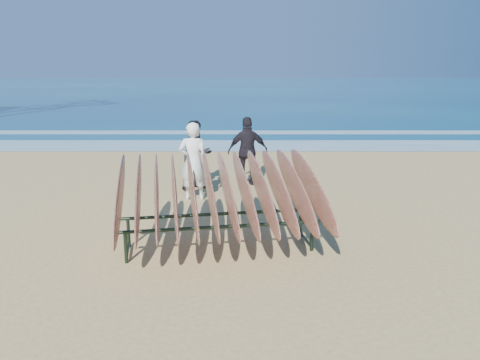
{
  "coord_description": "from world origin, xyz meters",
  "views": [
    {
      "loc": [
        0.0,
        -7.36,
        2.97
      ],
      "look_at": [
        0.0,
        0.8,
        0.95
      ],
      "focal_mm": 35.0,
      "sensor_mm": 36.0,
      "label": 1
    }
  ],
  "objects": [
    {
      "name": "ocean",
      "position": [
        0.0,
        55.0,
        0.01
      ],
      "size": [
        160.0,
        160.0,
        0.0
      ],
      "primitive_type": "plane",
      "color": "navy",
      "rests_on": "ground"
    },
    {
      "name": "person_dark_a",
      "position": [
        -1.05,
        3.73,
        0.84
      ],
      "size": [
        1.03,
        1.0,
        1.68
      ],
      "primitive_type": "imported",
      "rotation": [
        0.0,
        0.0,
        0.65
      ],
      "color": "black",
      "rests_on": "ground"
    },
    {
      "name": "foam_far",
      "position": [
        0.0,
        13.5,
        0.01
      ],
      "size": [
        160.0,
        160.0,
        0.0
      ],
      "primitive_type": "plane",
      "color": "white",
      "rests_on": "ground"
    },
    {
      "name": "foam_near",
      "position": [
        0.0,
        10.0,
        0.01
      ],
      "size": [
        160.0,
        160.0,
        0.0
      ],
      "primitive_type": "plane",
      "color": "white",
      "rests_on": "ground"
    },
    {
      "name": "surfboard_rack",
      "position": [
        -0.34,
        -0.11,
        0.97
      ],
      "size": [
        3.58,
        3.22,
        1.62
      ],
      "rotation": [
        0.0,
        0.0,
        0.16
      ],
      "color": "black",
      "rests_on": "ground"
    },
    {
      "name": "ground",
      "position": [
        0.0,
        0.0,
        0.0
      ],
      "size": [
        120.0,
        120.0,
        0.0
      ],
      "primitive_type": "plane",
      "color": "tan",
      "rests_on": "ground"
    },
    {
      "name": "person_white",
      "position": [
        -1.04,
        2.81,
        0.88
      ],
      "size": [
        0.67,
        0.46,
        1.75
      ],
      "primitive_type": "imported",
      "rotation": [
        0.0,
        0.0,
        3.21
      ],
      "color": "white",
      "rests_on": "ground"
    },
    {
      "name": "person_dark_b",
      "position": [
        0.19,
        4.16,
        0.86
      ],
      "size": [
        1.05,
        0.53,
        1.72
      ],
      "primitive_type": "imported",
      "rotation": [
        0.0,
        0.0,
        3.26
      ],
      "color": "black",
      "rests_on": "ground"
    }
  ]
}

